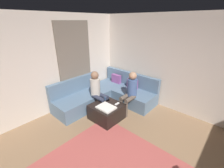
% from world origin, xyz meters
% --- Properties ---
extents(wall_back, '(6.00, 0.12, 2.70)m').
position_xyz_m(wall_back, '(0.00, 2.94, 1.35)').
color(wall_back, beige).
rests_on(wall_back, ground_plane).
extents(wall_left, '(0.12, 6.00, 2.70)m').
position_xyz_m(wall_left, '(-2.94, 0.00, 1.35)').
color(wall_left, beige).
rests_on(wall_left, ground_plane).
extents(curtain_panel, '(0.06, 1.10, 2.50)m').
position_xyz_m(curtain_panel, '(-2.84, 1.30, 1.25)').
color(curtain_panel, '#726659').
rests_on(curtain_panel, ground_plane).
extents(sectional_couch, '(2.10, 2.55, 0.87)m').
position_xyz_m(sectional_couch, '(-2.08, 1.88, 0.28)').
color(sectional_couch, slate).
rests_on(sectional_couch, ground_plane).
extents(ottoman, '(0.76, 0.76, 0.42)m').
position_xyz_m(ottoman, '(-1.46, 1.22, 0.21)').
color(ottoman, black).
rests_on(ottoman, ground_plane).
extents(folded_blanket, '(0.44, 0.36, 0.04)m').
position_xyz_m(folded_blanket, '(-1.36, 1.10, 0.44)').
color(folded_blanket, white).
rests_on(folded_blanket, ottoman).
extents(coffee_mug, '(0.08, 0.08, 0.10)m').
position_xyz_m(coffee_mug, '(-1.68, 1.40, 0.47)').
color(coffee_mug, '#334C72').
rests_on(coffee_mug, ottoman).
extents(game_remote, '(0.05, 0.15, 0.02)m').
position_xyz_m(game_remote, '(-1.28, 1.44, 0.43)').
color(game_remote, white).
rests_on(game_remote, ottoman).
extents(person_on_couch_back, '(0.30, 0.60, 1.20)m').
position_xyz_m(person_on_couch_back, '(-1.22, 1.93, 0.66)').
color(person_on_couch_back, brown).
rests_on(person_on_couch_back, ground_plane).
extents(person_on_couch_side, '(0.60, 0.30, 1.20)m').
position_xyz_m(person_on_couch_side, '(-1.93, 1.35, 0.66)').
color(person_on_couch_side, '#2D3347').
rests_on(person_on_couch_side, ground_plane).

